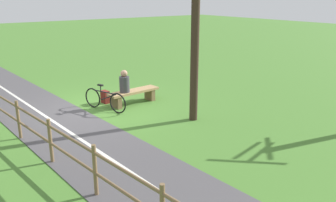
# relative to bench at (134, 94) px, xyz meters

# --- Properties ---
(ground_plane) EXTENTS (80.00, 80.00, 0.00)m
(ground_plane) POSITION_rel_bench_xyz_m (1.33, -0.16, -0.33)
(ground_plane) COLOR #477A2D
(paved_path) EXTENTS (4.95, 36.08, 0.02)m
(paved_path) POSITION_rel_bench_xyz_m (2.61, 3.84, -0.33)
(paved_path) COLOR #4C494C
(paved_path) RESTS_ON ground_plane
(path_centre_line) EXTENTS (2.37, 31.93, 0.00)m
(path_centre_line) POSITION_rel_bench_xyz_m (2.61, 3.84, -0.32)
(path_centre_line) COLOR silver
(path_centre_line) RESTS_ON paved_path
(bench) EXTENTS (1.91, 0.63, 0.48)m
(bench) POSITION_rel_bench_xyz_m (0.00, 0.00, 0.00)
(bench) COLOR #A88456
(bench) RESTS_ON ground_plane
(person_seated) EXTENTS (0.36, 0.36, 0.76)m
(person_seated) POSITION_rel_bench_xyz_m (0.36, 0.03, 0.47)
(person_seated) COLOR #38383D
(person_seated) RESTS_ON bench
(bicycle) EXTENTS (0.65, 1.67, 0.85)m
(bicycle) POSITION_rel_bench_xyz_m (1.13, 0.07, 0.02)
(bicycle) COLOR black
(bicycle) RESTS_ON ground_plane
(backpack) EXTENTS (0.26, 0.33, 0.44)m
(backpack) POSITION_rel_bench_xyz_m (0.76, -0.66, -0.12)
(backpack) COLOR maroon
(backpack) RESTS_ON ground_plane
(fence_roadside) EXTENTS (1.85, 14.80, 1.03)m
(fence_roadside) POSITION_rel_bench_xyz_m (3.53, 4.55, 0.28)
(fence_roadside) COLOR brown
(fence_roadside) RESTS_ON ground_plane
(tree_mid_field) EXTENTS (1.49, 1.49, 5.31)m
(tree_mid_field) POSITION_rel_bench_xyz_m (-0.65, 2.43, 2.05)
(tree_mid_field) COLOR #38281E
(tree_mid_field) RESTS_ON ground_plane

